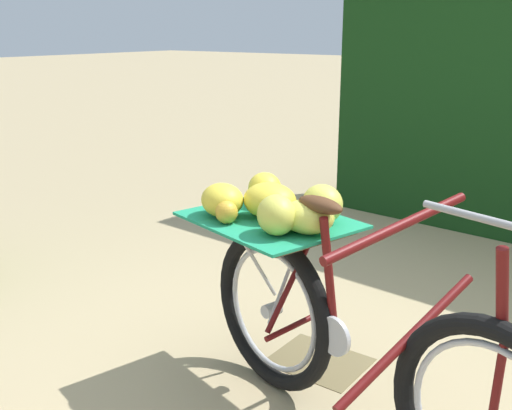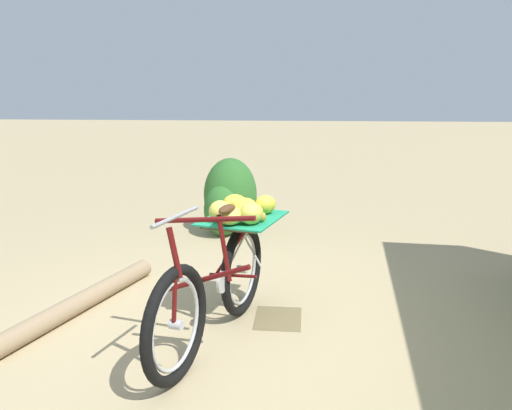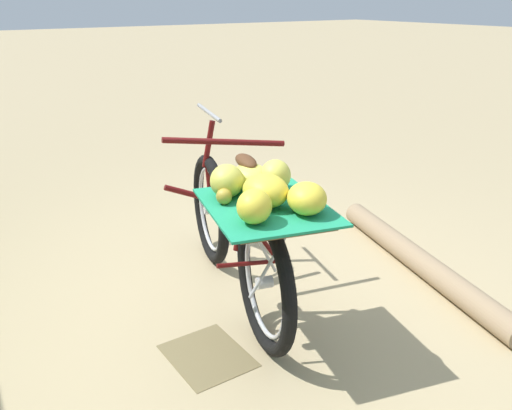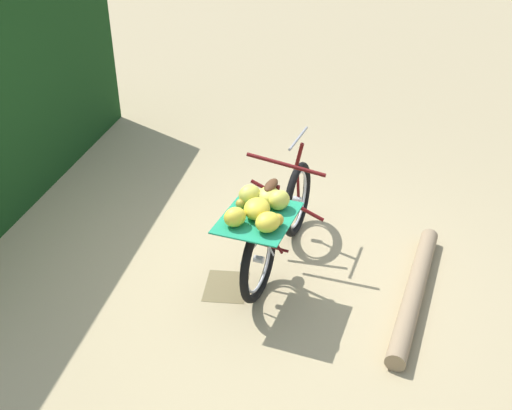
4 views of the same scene
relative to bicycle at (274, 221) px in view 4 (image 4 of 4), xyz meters
name	(u,v)px [view 4 (image 4 of 4)]	position (x,y,z in m)	size (l,w,h in m)	color
ground_plane	(246,269)	(0.01, -0.25, -0.53)	(60.00, 60.00, 0.00)	tan
bicycle	(274,221)	(0.00, 0.00, 0.00)	(1.79, 0.89, 1.03)	black
fallen_log	(415,290)	(0.26, 1.20, -0.45)	(0.15, 0.15, 1.79)	#937A5B
leaf_litter_patch	(226,286)	(0.27, -0.38, -0.52)	(0.44, 0.36, 0.01)	olive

